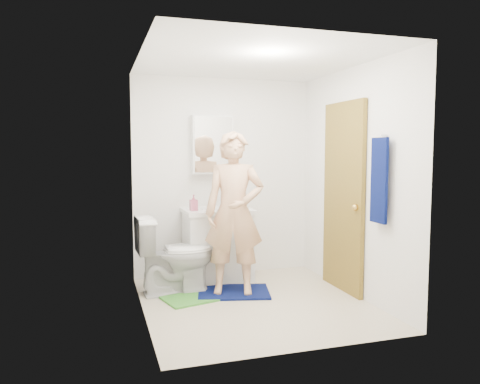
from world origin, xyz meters
name	(u,v)px	position (x,y,z in m)	size (l,w,h in m)	color
floor	(255,303)	(0.00, 0.00, -0.01)	(2.20, 2.40, 0.02)	beige
ceiling	(255,59)	(0.00, 0.00, 2.41)	(2.20, 2.40, 0.02)	white
wall_back	(223,177)	(0.00, 1.21, 1.20)	(2.20, 0.02, 2.40)	white
wall_front	(308,195)	(0.00, -1.21, 1.20)	(2.20, 0.02, 2.40)	white
wall_left	(141,186)	(-1.11, 0.00, 1.20)	(0.02, 2.40, 2.40)	white
wall_right	(354,182)	(1.11, 0.00, 1.20)	(0.02, 2.40, 2.40)	white
vanity_cabinet	(218,247)	(-0.15, 0.91, 0.40)	(0.75, 0.55, 0.80)	white
countertop	(217,211)	(-0.15, 0.91, 0.83)	(0.79, 0.59, 0.05)	white
sink_basin	(217,210)	(-0.15, 0.91, 0.84)	(0.40, 0.40, 0.03)	white
faucet	(214,202)	(-0.15, 1.09, 0.91)	(0.03, 0.03, 0.12)	silver
medicine_cabinet	(213,145)	(-0.15, 1.14, 1.60)	(0.50, 0.12, 0.70)	white
mirror_panel	(214,145)	(-0.15, 1.08, 1.60)	(0.46, 0.01, 0.66)	white
door	(343,197)	(1.07, 0.15, 1.02)	(0.05, 0.80, 2.05)	olive
door_knob	(355,207)	(1.03, -0.17, 0.95)	(0.07, 0.07, 0.07)	gold
towel	(379,180)	(1.03, -0.57, 1.25)	(0.03, 0.24, 0.80)	#08134E
towel_hook	(384,135)	(1.07, -0.57, 1.67)	(0.02, 0.02, 0.06)	silver
toilet	(175,254)	(-0.71, 0.57, 0.42)	(0.47, 0.82, 0.84)	white
bath_mat	(234,292)	(-0.11, 0.37, 0.01)	(0.76, 0.54, 0.02)	#08134E
green_rug	(189,299)	(-0.62, 0.28, 0.01)	(0.50, 0.42, 0.02)	green
soap_dispenser	(194,203)	(-0.45, 0.83, 0.94)	(0.08, 0.08, 0.18)	#C35B7A
toothbrush_cup	(236,203)	(0.11, 1.04, 0.90)	(0.12, 0.12, 0.09)	#8A4393
man	(234,213)	(-0.12, 0.33, 0.88)	(0.62, 0.41, 1.71)	#E0A97E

